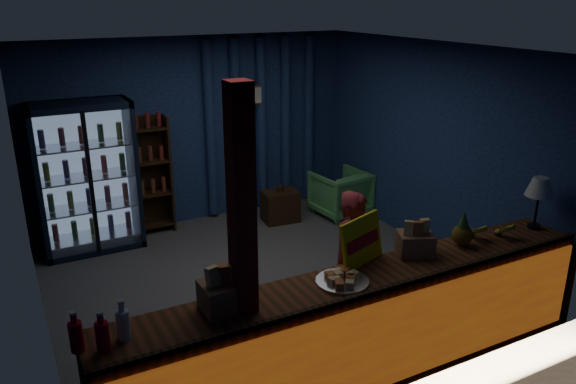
# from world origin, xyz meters

# --- Properties ---
(ground) EXTENTS (4.60, 4.60, 0.00)m
(ground) POSITION_xyz_m (0.00, 0.00, 0.00)
(ground) COLOR #515154
(ground) RESTS_ON ground
(room_walls) EXTENTS (4.60, 4.60, 4.60)m
(room_walls) POSITION_xyz_m (0.00, 0.00, 1.57)
(room_walls) COLOR navy
(room_walls) RESTS_ON ground
(counter) EXTENTS (4.40, 0.57, 0.99)m
(counter) POSITION_xyz_m (0.00, -1.91, 0.48)
(counter) COLOR brown
(counter) RESTS_ON ground
(support_post) EXTENTS (0.16, 0.16, 2.60)m
(support_post) POSITION_xyz_m (-1.05, -1.90, 1.30)
(support_post) COLOR maroon
(support_post) RESTS_ON ground
(beverage_cooler) EXTENTS (1.20, 0.62, 1.90)m
(beverage_cooler) POSITION_xyz_m (-1.55, 1.92, 0.93)
(beverage_cooler) COLOR black
(beverage_cooler) RESTS_ON ground
(bottle_shelf) EXTENTS (0.50, 0.28, 1.60)m
(bottle_shelf) POSITION_xyz_m (-0.70, 2.06, 0.79)
(bottle_shelf) COLOR #3B2812
(bottle_shelf) RESTS_ON ground
(curtain_folds) EXTENTS (1.74, 0.14, 2.50)m
(curtain_folds) POSITION_xyz_m (1.00, 2.14, 1.30)
(curtain_folds) COLOR navy
(curtain_folds) RESTS_ON room_walls
(framed_picture) EXTENTS (0.36, 0.04, 0.28)m
(framed_picture) POSITION_xyz_m (0.85, 2.10, 1.75)
(framed_picture) COLOR gold
(framed_picture) RESTS_ON room_walls
(shopkeeper) EXTENTS (0.56, 0.41, 1.43)m
(shopkeeper) POSITION_xyz_m (0.33, -1.30, 0.71)
(shopkeeper) COLOR maroon
(shopkeeper) RESTS_ON ground
(green_chair) EXTENTS (0.77, 0.79, 0.67)m
(green_chair) POSITION_xyz_m (1.90, 1.35, 0.33)
(green_chair) COLOR #61C266
(green_chair) RESTS_ON ground
(side_table) EXTENTS (0.53, 0.41, 0.54)m
(side_table) POSITION_xyz_m (1.00, 1.53, 0.23)
(side_table) COLOR #3B2812
(side_table) RESTS_ON ground
(yellow_sign) EXTENTS (0.52, 0.27, 0.41)m
(yellow_sign) POSITION_xyz_m (0.12, -1.68, 1.15)
(yellow_sign) COLOR yellow
(yellow_sign) RESTS_ON counter
(soda_bottles) EXTENTS (0.38, 0.17, 0.29)m
(soda_bottles) POSITION_xyz_m (-2.05, -1.89, 1.07)
(soda_bottles) COLOR #B20B20
(soda_bottles) RESTS_ON counter
(snack_box_left) EXTENTS (0.34, 0.28, 0.35)m
(snack_box_left) POSITION_xyz_m (-1.17, -1.83, 1.08)
(snack_box_left) COLOR #946748
(snack_box_left) RESTS_ON counter
(snack_box_centre) EXTENTS (0.37, 0.35, 0.32)m
(snack_box_centre) POSITION_xyz_m (0.65, -1.75, 1.06)
(snack_box_centre) COLOR #946748
(snack_box_centre) RESTS_ON counter
(pastry_tray) EXTENTS (0.43, 0.43, 0.07)m
(pastry_tray) POSITION_xyz_m (-0.21, -1.90, 0.97)
(pastry_tray) COLOR silver
(pastry_tray) RESTS_ON counter
(banana_bunches) EXTENTS (0.46, 0.28, 0.15)m
(banana_bunches) POSITION_xyz_m (1.48, -1.80, 1.03)
(banana_bunches) COLOR gold
(banana_bunches) RESTS_ON counter
(table_lamp) EXTENTS (0.27, 0.27, 0.52)m
(table_lamp) POSITION_xyz_m (2.05, -1.85, 1.36)
(table_lamp) COLOR black
(table_lamp) RESTS_ON counter
(pineapple) EXTENTS (0.19, 0.19, 0.32)m
(pineapple) POSITION_xyz_m (1.13, -1.82, 1.08)
(pineapple) COLOR brown
(pineapple) RESTS_ON counter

